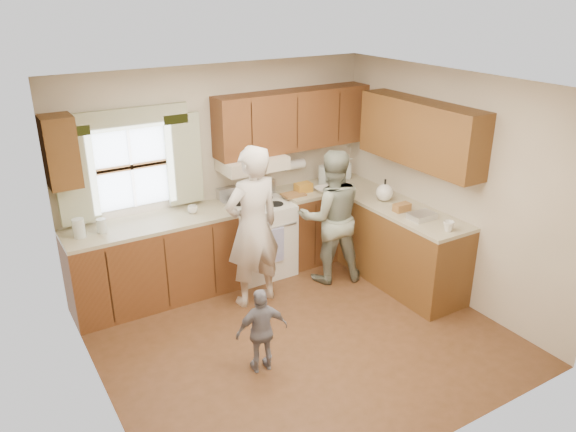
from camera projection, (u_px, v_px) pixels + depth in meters
room at (301, 222)px, 5.20m from camera, size 3.80×3.80×3.80m
kitchen_fixtures at (296, 213)px, 6.50m from camera, size 3.80×2.25×2.15m
stove at (258, 237)px, 6.77m from camera, size 0.76×0.67×1.07m
woman_left at (253, 227)px, 5.97m from camera, size 0.69×0.48×1.80m
woman_right at (331, 217)px, 6.50m from camera, size 0.93×0.83×1.60m
child at (262, 331)px, 5.03m from camera, size 0.51×0.28×0.83m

